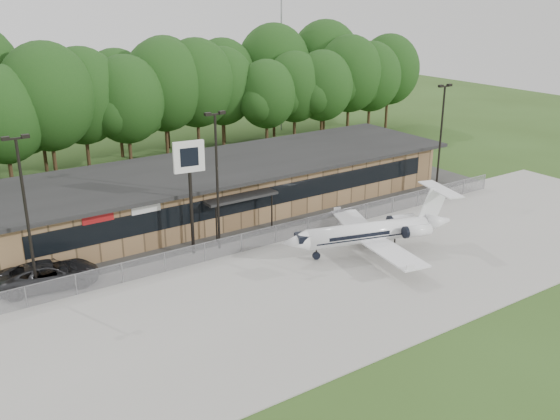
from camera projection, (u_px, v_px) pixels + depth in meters
ground at (435, 324)px, 35.86m from camera, size 160.00×160.00×0.00m
apron at (346, 273)px, 42.08m from camera, size 64.00×18.00×0.08m
parking_lot at (255, 223)px, 51.04m from camera, size 50.00×9.00×0.06m
terminal at (228, 185)px, 53.78m from camera, size 41.00×11.65×4.30m
fence at (287, 232)px, 47.29m from camera, size 46.00×0.04×1.52m
treeline at (142, 95)px, 66.07m from camera, size 72.00×12.00×15.00m
radio_mast at (281, 35)px, 80.70m from camera, size 0.20×0.20×25.00m
light_pole_left at (25, 205)px, 37.18m from camera, size 1.55×0.30×10.23m
light_pole_mid at (217, 171)px, 44.06m from camera, size 1.55×0.30×10.23m
light_pole_right at (441, 132)px, 56.23m from camera, size 1.55×0.30×10.23m
business_jet at (373, 232)px, 44.89m from camera, size 13.24×11.89×4.49m
suv at (49, 275)px, 40.00m from camera, size 6.58×3.73×1.73m
pole_sign at (189, 169)px, 43.10m from camera, size 2.21×0.56×8.38m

